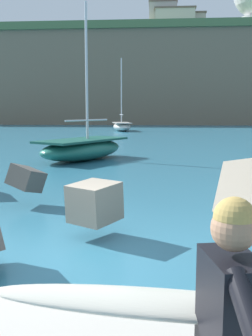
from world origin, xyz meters
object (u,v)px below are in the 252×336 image
at_px(station_building_west, 189,27).
at_px(station_building_central, 175,22).
at_px(boat_near_centre, 122,126).
at_px(station_building_east, 163,20).
at_px(boat_mid_centre, 82,148).

distance_m(station_building_west, station_building_central, 5.43).
relative_size(boat_near_centre, station_building_east, 1.32).
height_order(boat_mid_centre, station_building_east, station_building_east).
distance_m(boat_mid_centre, station_building_west, 65.66).
bearing_deg(station_building_west, station_building_east, -154.62).
relative_size(station_building_west, station_building_central, 0.83).
bearing_deg(boat_near_centre, boat_mid_centre, -88.87).
relative_size(boat_mid_centre, station_building_west, 1.19).
distance_m(station_building_central, station_building_east, 3.14).
distance_m(station_building_west, station_building_east, 5.75).
bearing_deg(boat_near_centre, station_building_central, 77.34).
xyz_separation_m(boat_near_centre, station_building_central, (7.00, 31.16, 17.94)).
bearing_deg(station_building_central, boat_near_centre, -102.66).
xyz_separation_m(boat_near_centre, station_building_east, (4.82, 33.28, 18.74)).
distance_m(boat_mid_centre, station_building_east, 63.02).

